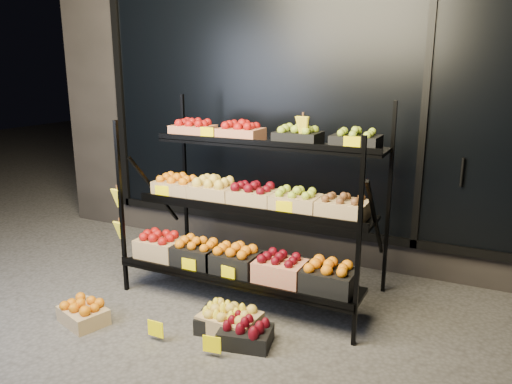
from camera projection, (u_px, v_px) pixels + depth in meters
The scene contains 9 objects.
ground at pixel (216, 324), 3.83m from camera, with size 24.00×24.00×0.00m, color #514F4C.
building at pixel (329, 82), 5.65m from camera, with size 6.00×2.08×3.50m.
display_rack at pixel (249, 207), 4.17m from camera, with size 2.18×1.02×1.66m.
tag_floor_a at pixel (156, 334), 3.58m from camera, with size 0.13×0.01×0.12m, color #FFE800.
tag_floor_b at pixel (212, 350), 3.39m from camera, with size 0.13×0.01×0.12m, color #FFE800.
floor_crate_left at pixel (83, 312), 3.84m from camera, with size 0.43×0.37×0.19m.
floor_crate_midleft at pixel (223, 319), 3.73m from camera, with size 0.41×0.34×0.19m.
floor_crate_midright at pixel (230, 320), 3.70m from camera, with size 0.44×0.33×0.21m.
floor_crate_right at pixel (246, 333), 3.54m from camera, with size 0.41×0.33×0.19m.
Camera 1 is at (1.79, -2.98, 1.94)m, focal length 35.00 mm.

